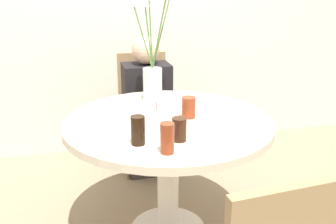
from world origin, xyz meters
The scene contains 10 objects.
dining_table centered at (0.00, 0.00, 0.59)m, with size 1.11×1.11×0.72m.
chair_far_back centered at (0.04, 0.95, 0.50)m, with size 0.42×0.42×0.90m.
birthday_cake centered at (-0.08, -0.05, 0.76)m, with size 0.23×0.23×0.12m.
flower_vase centered at (0.00, 0.36, 0.95)m, with size 0.29×0.18×0.75m.
side_plate centered at (0.39, 0.12, 0.73)m, with size 0.18×0.18×0.01m.
drink_glass_0 centered at (-0.02, -0.29, 0.78)m, with size 0.07×0.07×0.11m.
drink_glass_1 centered at (-0.21, -0.28, 0.79)m, with size 0.07×0.07×0.13m.
drink_glass_2 centered at (0.11, 0.00, 0.78)m, with size 0.07×0.07×0.11m.
drink_glass_3 centered at (-0.11, -0.40, 0.79)m, with size 0.06×0.06×0.14m.
person_guest centered at (0.04, 0.79, 0.50)m, with size 0.34×0.24×1.06m.
Camera 1 is at (-0.46, -1.82, 1.41)m, focal length 40.00 mm.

